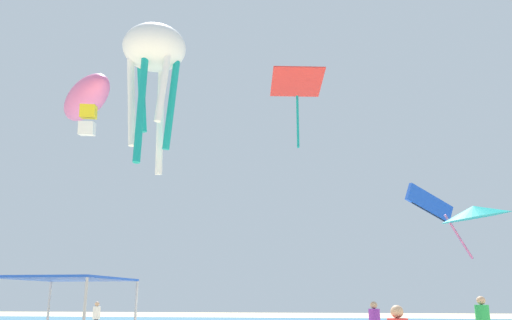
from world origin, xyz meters
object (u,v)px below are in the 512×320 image
object	(u,v)px
kite_inflatable_pink	(86,98)
kite_delta_teal	(474,212)
canopy_tent	(67,282)
kite_octopus_white	(154,55)
kite_diamond_red	(297,86)
person_central	(96,315)
kite_box_yellow	(88,120)
kite_parafoil_blue	(430,204)

from	to	relation	value
kite_inflatable_pink	kite_delta_teal	distance (m)	26.36
canopy_tent	kite_octopus_white	distance (m)	15.15
kite_delta_teal	kite_diamond_red	bearing A→B (deg)	-85.14
person_central	kite_diamond_red	world-z (taller)	kite_diamond_red
kite_box_yellow	kite_octopus_white	distance (m)	5.93
kite_inflatable_pink	kite_octopus_white	xyz separation A→B (m)	(7.63, -7.89, -1.17)
canopy_tent	kite_parafoil_blue	bearing A→B (deg)	62.89
kite_inflatable_pink	kite_parafoil_blue	size ratio (longest dim) A/B	1.81
kite_delta_teal	kite_inflatable_pink	bearing A→B (deg)	-107.61
person_central	kite_parafoil_blue	distance (m)	26.22
person_central	kite_inflatable_pink	world-z (taller)	kite_inflatable_pink
canopy_tent	kite_delta_teal	xyz separation A→B (m)	(15.83, 20.32, 4.75)
canopy_tent	kite_box_yellow	size ratio (longest dim) A/B	1.78
kite_inflatable_pink	kite_box_yellow	distance (m)	6.84
kite_box_yellow	kite_delta_teal	distance (m)	23.85
person_central	kite_parafoil_blue	size ratio (longest dim) A/B	0.40
kite_parafoil_blue	kite_delta_teal	xyz separation A→B (m)	(1.17, -8.29, -1.99)
person_central	kite_box_yellow	size ratio (longest dim) A/B	0.89
canopy_tent	kite_inflatable_pink	xyz separation A→B (m)	(-9.17, 17.62, 12.68)
kite_box_yellow	kite_octopus_white	world-z (taller)	kite_octopus_white
canopy_tent	kite_box_yellow	distance (m)	16.73
kite_parafoil_blue	kite_delta_teal	world-z (taller)	kite_parafoil_blue
person_central	canopy_tent	bearing A→B (deg)	12.80
kite_delta_teal	kite_octopus_white	size ratio (longest dim) A/B	0.74
kite_parafoil_blue	kite_delta_teal	bearing A→B (deg)	-118.32
kite_inflatable_pink	kite_parafoil_blue	world-z (taller)	kite_inflatable_pink
kite_inflatable_pink	kite_diamond_red	distance (m)	14.89
kite_diamond_red	kite_octopus_white	bearing A→B (deg)	24.42
kite_octopus_white	kite_parafoil_blue	bearing A→B (deg)	88.54
canopy_tent	kite_octopus_white	xyz separation A→B (m)	(-1.54, 9.73, 11.51)
kite_box_yellow	kite_delta_teal	world-z (taller)	kite_box_yellow
kite_parafoil_blue	kite_box_yellow	bearing A→B (deg)	-178.75
kite_box_yellow	kite_parafoil_blue	bearing A→B (deg)	22.73
kite_box_yellow	kite_parafoil_blue	distance (m)	26.51
kite_delta_teal	kite_octopus_white	distance (m)	21.44
kite_octopus_white	canopy_tent	bearing A→B (deg)	-41.87
person_central	kite_delta_teal	distance (m)	23.12
canopy_tent	kite_inflatable_pink	size ratio (longest dim) A/B	0.45
person_central	kite_octopus_white	distance (m)	14.08
kite_box_yellow	kite_diamond_red	bearing A→B (deg)	-4.60
kite_inflatable_pink	kite_parafoil_blue	bearing A→B (deg)	73.51
kite_inflatable_pink	canopy_tent	bearing A→B (deg)	-13.78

